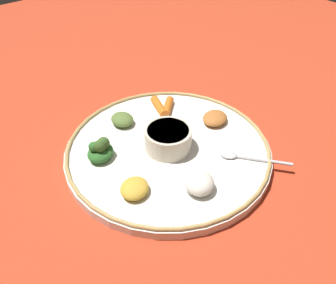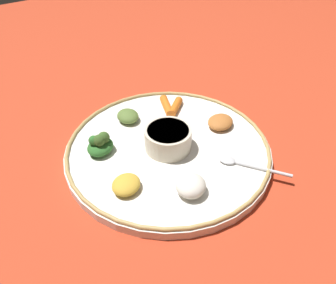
% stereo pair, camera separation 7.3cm
% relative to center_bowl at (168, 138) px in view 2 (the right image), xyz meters
% --- Properties ---
extents(ground_plane, '(2.40, 2.40, 0.00)m').
position_rel_center_bowl_xyz_m(ground_plane, '(0.00, 0.00, -0.05)').
color(ground_plane, '#B7381E').
extents(platter, '(0.44, 0.44, 0.02)m').
position_rel_center_bowl_xyz_m(platter, '(0.00, 0.00, -0.04)').
color(platter, white).
rests_on(platter, ground_plane).
extents(platter_rim, '(0.43, 0.43, 0.01)m').
position_rel_center_bowl_xyz_m(platter_rim, '(0.00, 0.00, -0.02)').
color(platter_rim, tan).
rests_on(platter_rim, platter).
extents(center_bowl, '(0.10, 0.10, 0.05)m').
position_rel_center_bowl_xyz_m(center_bowl, '(0.00, 0.00, 0.00)').
color(center_bowl, beige).
rests_on(center_bowl, platter).
extents(spoon, '(0.10, 0.13, 0.01)m').
position_rel_center_bowl_xyz_m(spoon, '(-0.10, 0.13, -0.02)').
color(spoon, silver).
rests_on(spoon, platter).
extents(greens_pile, '(0.08, 0.07, 0.05)m').
position_rel_center_bowl_xyz_m(greens_pile, '(0.13, -0.06, -0.01)').
color(greens_pile, '#2D6628').
rests_on(greens_pile, platter).
extents(carrot_near_spoon, '(0.07, 0.06, 0.02)m').
position_rel_center_bowl_xyz_m(carrot_near_spoon, '(-0.10, -0.11, -0.02)').
color(carrot_near_spoon, orange).
rests_on(carrot_near_spoon, platter).
extents(carrot_outer, '(0.04, 0.09, 0.02)m').
position_rel_center_bowl_xyz_m(carrot_outer, '(-0.08, -0.13, -0.02)').
color(carrot_outer, orange).
rests_on(carrot_outer, platter).
extents(mound_collards, '(0.05, 0.06, 0.02)m').
position_rel_center_bowl_xyz_m(mound_collards, '(0.03, -0.13, -0.01)').
color(mound_collards, '#567033').
rests_on(mound_collards, platter).
extents(mound_rice_white, '(0.08, 0.08, 0.03)m').
position_rel_center_bowl_xyz_m(mound_rice_white, '(0.03, 0.13, -0.01)').
color(mound_rice_white, silver).
rests_on(mound_rice_white, platter).
extents(mound_chickpea, '(0.08, 0.07, 0.02)m').
position_rel_center_bowl_xyz_m(mound_chickpea, '(-0.14, 0.00, -0.01)').
color(mound_chickpea, '#B2662D').
rests_on(mound_chickpea, platter).
extents(mound_lentil_yellow, '(0.08, 0.08, 0.02)m').
position_rel_center_bowl_xyz_m(mound_lentil_yellow, '(0.13, 0.06, -0.01)').
color(mound_lentil_yellow, gold).
rests_on(mound_lentil_yellow, platter).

